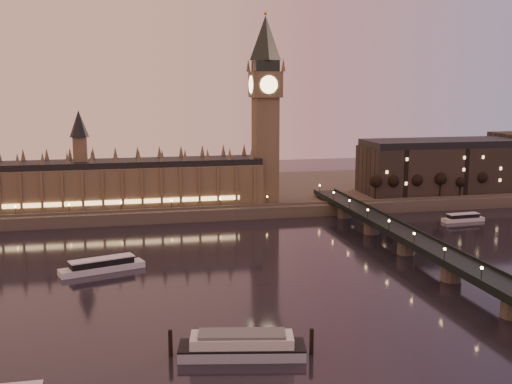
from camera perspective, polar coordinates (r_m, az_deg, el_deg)
The scene contains 15 objects.
ground at distance 239.52m, azimuth -5.24°, elevation -7.95°, with size 700.00×700.00×0.00m, color black.
far_embankment at distance 401.77m, azimuth -3.95°, elevation -0.20°, with size 560.00×130.00×6.00m, color #423D35.
palace_of_westminster at distance 351.42m, azimuth -14.30°, elevation 1.16°, with size 180.00×26.62×52.00m.
big_ben at distance 356.92m, azimuth 0.84°, elevation 8.40°, with size 17.68×17.68×104.00m.
westminster_bridge at distance 264.58m, azimuth 14.92°, elevation -5.27°, with size 13.20×260.00×15.30m.
city_block at distance 423.94m, azimuth 19.41°, elevation 2.42°, with size 155.00×45.00×34.00m.
bare_tree_0 at distance 368.54m, azimuth 10.36°, elevation 0.69°, with size 6.15×6.15×12.50m.
bare_tree_1 at distance 373.90m, azimuth 12.27°, elevation 0.76°, with size 6.15×6.15×12.50m.
bare_tree_2 at distance 379.66m, azimuth 14.11°, elevation 0.82°, with size 6.15×6.15×12.50m.
bare_tree_3 at distance 385.81m, azimuth 15.90°, elevation 0.88°, with size 6.15×6.15×12.50m.
bare_tree_4 at distance 392.31m, azimuth 17.63°, elevation 0.94°, with size 6.15×6.15×12.50m.
bare_tree_5 at distance 399.17m, azimuth 19.31°, elevation 1.00°, with size 6.15×6.15×12.50m.
cruise_boat_a at distance 257.56m, azimuth -13.52°, elevation -6.37°, with size 33.39×16.95×5.25m.
cruise_boat_b at distance 354.92m, azimuth 17.93°, elevation -2.19°, with size 23.19×7.35×4.22m.
moored_barge at distance 176.82m, azimuth -1.26°, elevation -13.49°, with size 38.55×15.81×7.19m.
Camera 1 is at (-27.41, -226.40, 73.21)m, focal length 45.00 mm.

